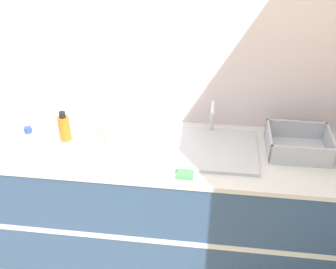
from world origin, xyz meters
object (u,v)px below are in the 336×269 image
object	(u,v)px
dish_rack	(298,146)
bottle_amber	(64,128)
sink	(210,148)
paper_towel_roll	(116,124)
bottle_clear	(31,142)

from	to	relation	value
dish_rack	bottle_amber	size ratio (longest dim) A/B	1.85
sink	paper_towel_roll	xyz separation A→B (m)	(-0.55, 0.01, 0.12)
bottle_amber	bottle_clear	size ratio (longest dim) A/B	1.08
sink	dish_rack	bearing A→B (deg)	4.84
sink	dish_rack	size ratio (longest dim) A/B	1.53
paper_towel_roll	bottle_amber	distance (m)	0.32
bottle_clear	sink	bearing A→B (deg)	8.68
dish_rack	paper_towel_roll	bearing A→B (deg)	-177.99
paper_towel_roll	dish_rack	world-z (taller)	paper_towel_roll
paper_towel_roll	bottle_clear	world-z (taller)	paper_towel_roll
bottle_clear	paper_towel_roll	bearing A→B (deg)	19.20
sink	bottle_amber	size ratio (longest dim) A/B	2.83
dish_rack	bottle_amber	world-z (taller)	bottle_amber
sink	dish_rack	distance (m)	0.50
dish_rack	bottle_amber	distance (m)	1.37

